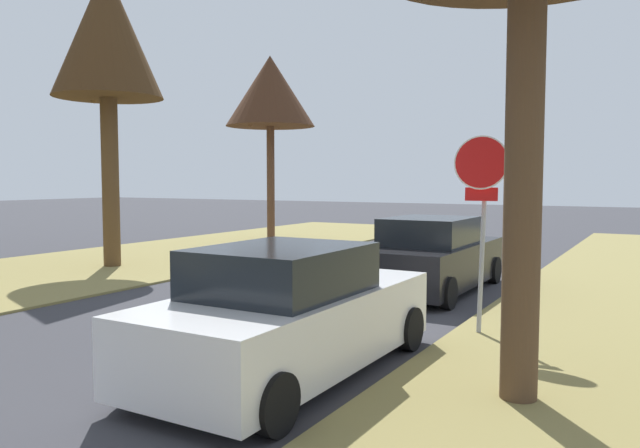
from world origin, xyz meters
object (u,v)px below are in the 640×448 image
object	(u,v)px
stop_sign_far	(481,191)
parked_sedan_black	(432,257)
street_tree_left_mid_b	(107,37)
parked_sedan_white	(290,315)
street_tree_left_far	(270,92)

from	to	relation	value
stop_sign_far	parked_sedan_black	distance (m)	3.98
street_tree_left_mid_b	parked_sedan_white	size ratio (longest dim) A/B	1.79
stop_sign_far	street_tree_left_far	xyz separation A→B (m)	(-10.57, 9.91, 3.41)
street_tree_left_mid_b	parked_sedan_black	bearing A→B (deg)	5.90
street_tree_left_mid_b	stop_sign_far	bearing A→B (deg)	-12.31
parked_sedan_black	parked_sedan_white	bearing A→B (deg)	-86.59
street_tree_left_far	parked_sedan_black	distance (m)	12.03
street_tree_left_mid_b	street_tree_left_far	world-z (taller)	street_tree_left_mid_b
street_tree_left_mid_b	street_tree_left_far	distance (m)	7.63
stop_sign_far	street_tree_left_far	world-z (taller)	street_tree_left_far
stop_sign_far	street_tree_left_mid_b	size ratio (longest dim) A/B	0.38
stop_sign_far	parked_sedan_white	bearing A→B (deg)	-116.77
parked_sedan_black	stop_sign_far	bearing A→B (deg)	-59.71
street_tree_left_far	parked_sedan_black	size ratio (longest dim) A/B	1.56
street_tree_left_mid_b	street_tree_left_far	size ratio (longest dim) A/B	1.14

